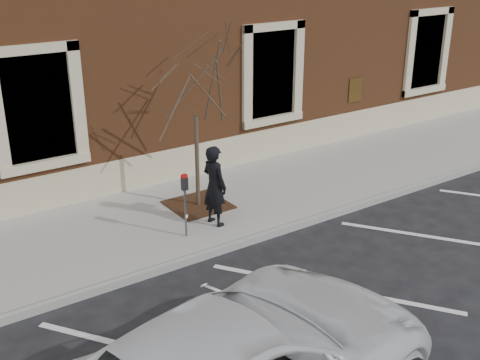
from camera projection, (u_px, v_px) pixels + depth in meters
ground at (257, 240)px, 12.02m from camera, size 120.00×120.00×0.00m
sidewalk_near at (211, 207)px, 13.34m from camera, size 40.00×3.50×0.15m
curb_near at (258, 238)px, 11.96m from camera, size 40.00×0.12×0.15m
parking_stripes at (332, 289)px, 10.34m from camera, size 28.00×4.40×0.01m
building_civic at (93, 3)px, 16.48m from camera, size 40.00×8.62×8.00m
man at (214, 186)px, 12.09m from camera, size 0.50×0.67×1.68m
parking_meter at (185, 194)px, 11.53m from camera, size 0.12×0.09×1.30m
tree_grate at (198, 205)px, 13.24m from camera, size 1.24×1.24×0.03m
sapling at (195, 88)px, 12.28m from camera, size 2.25×2.25×3.75m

